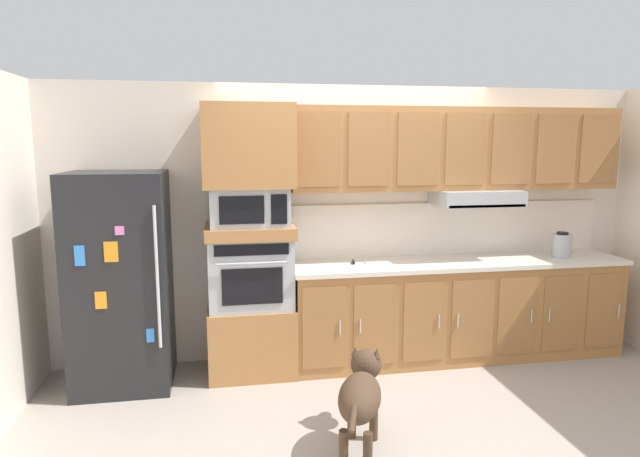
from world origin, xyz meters
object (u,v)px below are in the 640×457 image
object	(u,v)px
refrigerator	(121,280)
microwave	(249,206)
dog	(361,392)
screwdriver	(354,262)
electric_kettle	(562,245)
built_in_oven	(250,271)

from	to	relation	value
refrigerator	microwave	xyz separation A→B (m)	(1.05, 0.07, 0.58)
refrigerator	dog	world-z (taller)	refrigerator
refrigerator	dog	xyz separation A→B (m)	(1.69, -1.29, -0.50)
dog	screwdriver	bearing A→B (deg)	9.63
refrigerator	screwdriver	xyz separation A→B (m)	(1.97, 0.10, 0.05)
dog	microwave	bearing A→B (deg)	46.49
screwdriver	microwave	bearing A→B (deg)	-177.87
microwave	electric_kettle	bearing A→B (deg)	-0.93
screwdriver	electric_kettle	bearing A→B (deg)	-2.36
refrigerator	electric_kettle	size ratio (longest dim) A/B	7.33
built_in_oven	electric_kettle	xyz separation A→B (m)	(2.91, -0.05, 0.13)
screwdriver	built_in_oven	bearing A→B (deg)	-177.87
electric_kettle	refrigerator	bearing A→B (deg)	-179.71
dog	built_in_oven	bearing A→B (deg)	46.50
microwave	electric_kettle	distance (m)	2.94
refrigerator	screwdriver	world-z (taller)	refrigerator
refrigerator	electric_kettle	distance (m)	3.96
screwdriver	electric_kettle	world-z (taller)	electric_kettle
refrigerator	dog	distance (m)	2.18
screwdriver	electric_kettle	size ratio (longest dim) A/B	0.62
refrigerator	screwdriver	distance (m)	1.98
screwdriver	dog	distance (m)	1.52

